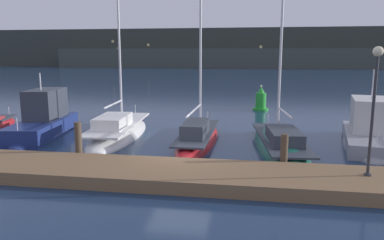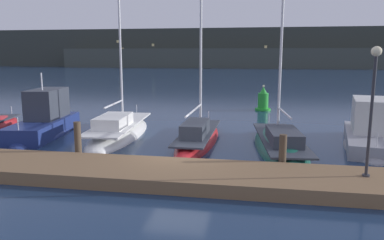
{
  "view_description": "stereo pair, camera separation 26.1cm",
  "coord_description": "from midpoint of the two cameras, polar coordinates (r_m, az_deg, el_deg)",
  "views": [
    {
      "loc": [
        2.84,
        -14.38,
        4.4
      ],
      "look_at": [
        0.0,
        3.29,
        1.2
      ],
      "focal_mm": 35.0,
      "sensor_mm": 36.0,
      "label": 1
    },
    {
      "loc": [
        3.1,
        -14.34,
        4.4
      ],
      "look_at": [
        0.0,
        3.29,
        1.2
      ],
      "focal_mm": 35.0,
      "sensor_mm": 36.0,
      "label": 2
    }
  ],
  "objects": [
    {
      "name": "ground_plane",
      "position": [
        15.31,
        -2.46,
        -6.58
      ],
      "size": [
        400.0,
        400.0,
        0.0
      ],
      "primitive_type": "plane",
      "color": "#192D4C"
    },
    {
      "name": "sailboat_berth_3",
      "position": [
        20.55,
        -11.5,
        -2.04
      ],
      "size": [
        2.98,
        8.65,
        11.88
      ],
      "color": "white",
      "rests_on": "ground"
    },
    {
      "name": "mooring_pile_1",
      "position": [
        16.0,
        -17.36,
        -3.24
      ],
      "size": [
        0.28,
        0.28,
        1.66
      ],
      "primitive_type": "cylinder",
      "color": "#4C3D2D",
      "rests_on": "ground"
    },
    {
      "name": "hillside_backdrop",
      "position": [
        123.22,
        8.98,
        10.56
      ],
      "size": [
        240.0,
        23.0,
        12.06
      ],
      "color": "#333833",
      "rests_on": "ground"
    },
    {
      "name": "sailboat_berth_5",
      "position": [
        17.95,
        12.8,
        -4.0
      ],
      "size": [
        2.99,
        8.5,
        10.67
      ],
      "color": "#195647",
      "rests_on": "ground"
    },
    {
      "name": "dock",
      "position": [
        13.28,
        -4.31,
        -8.22
      ],
      "size": [
        31.34,
        2.8,
        0.45
      ],
      "primitive_type": "cube",
      "color": "brown",
      "rests_on": "ground"
    },
    {
      "name": "dock_lamppost",
      "position": [
        13.09,
        25.56,
        4.0
      ],
      "size": [
        0.32,
        0.32,
        4.17
      ],
      "color": "#2D2D33",
      "rests_on": "dock"
    },
    {
      "name": "motorboat_berth_6",
      "position": [
        20.02,
        24.95,
        -2.24
      ],
      "size": [
        3.5,
        7.11,
        4.14
      ],
      "color": "gray",
      "rests_on": "ground"
    },
    {
      "name": "sailboat_berth_4",
      "position": [
        18.89,
        0.53,
        -2.89
      ],
      "size": [
        1.83,
        8.02,
        11.57
      ],
      "color": "red",
      "rests_on": "ground"
    },
    {
      "name": "motorboat_berth_2",
      "position": [
        21.86,
        -22.01,
        -0.96
      ],
      "size": [
        2.97,
        6.66,
        3.95
      ],
      "color": "navy",
      "rests_on": "ground"
    },
    {
      "name": "mooring_pile_2",
      "position": [
        14.43,
        13.33,
        -4.92
      ],
      "size": [
        0.28,
        0.28,
        1.44
      ],
      "primitive_type": "cylinder",
      "color": "#4C3D2D",
      "rests_on": "ground"
    },
    {
      "name": "channel_buoy",
      "position": [
        29.71,
        10.2,
        2.9
      ],
      "size": [
        1.21,
        1.21,
        1.98
      ],
      "color": "green",
      "rests_on": "ground"
    }
  ]
}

